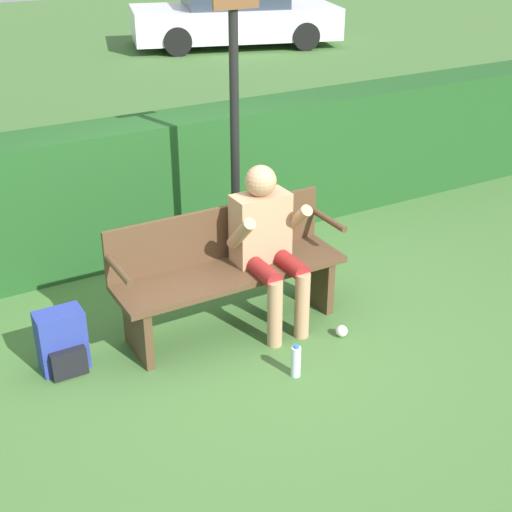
# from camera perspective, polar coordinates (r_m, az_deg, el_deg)

# --- Properties ---
(ground_plane) EXTENTS (40.00, 40.00, 0.00)m
(ground_plane) POSITION_cam_1_polar(r_m,az_deg,el_deg) (5.44, -1.90, -5.68)
(ground_plane) COLOR #426B33
(hedge_back) EXTENTS (12.00, 0.54, 1.21)m
(hedge_back) POSITION_cam_1_polar(r_m,az_deg,el_deg) (6.46, -8.54, 5.48)
(hedge_back) COLOR #1E4C1E
(hedge_back) RESTS_ON ground
(park_bench) EXTENTS (1.73, 0.49, 0.89)m
(park_bench) POSITION_cam_1_polar(r_m,az_deg,el_deg) (5.26, -2.30, -1.03)
(park_bench) COLOR #513823
(park_bench) RESTS_ON ground
(person_seated) EXTENTS (0.56, 0.58, 1.23)m
(person_seated) POSITION_cam_1_polar(r_m,az_deg,el_deg) (5.18, 0.89, 1.41)
(person_seated) COLOR tan
(person_seated) RESTS_ON ground
(backpack) EXTENTS (0.32, 0.27, 0.44)m
(backpack) POSITION_cam_1_polar(r_m,az_deg,el_deg) (5.06, -15.23, -6.69)
(backpack) COLOR #283893
(backpack) RESTS_ON ground
(water_bottle) EXTENTS (0.07, 0.07, 0.25)m
(water_bottle) POSITION_cam_1_polar(r_m,az_deg,el_deg) (4.87, 3.21, -8.41)
(water_bottle) COLOR silver
(water_bottle) RESTS_ON ground
(signpost) EXTENTS (0.36, 0.09, 2.56)m
(signpost) POSITION_cam_1_polar(r_m,az_deg,el_deg) (5.44, -1.70, 11.24)
(signpost) COLOR black
(signpost) RESTS_ON ground
(parked_car) EXTENTS (4.73, 3.04, 1.27)m
(parked_car) POSITION_cam_1_polar(r_m,az_deg,el_deg) (16.25, -1.74, 18.60)
(parked_car) COLOR silver
(parked_car) RESTS_ON ground
(litter_crumple) EXTENTS (0.09, 0.09, 0.09)m
(litter_crumple) POSITION_cam_1_polar(r_m,az_deg,el_deg) (5.35, 6.87, -5.98)
(litter_crumple) COLOR silver
(litter_crumple) RESTS_ON ground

